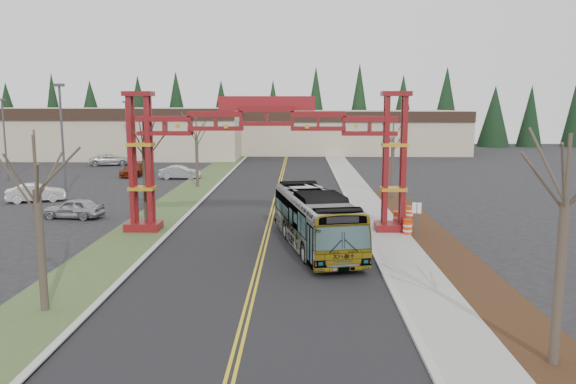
{
  "coord_description": "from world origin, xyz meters",
  "views": [
    {
      "loc": [
        2.05,
        -17.18,
        8.11
      ],
      "look_at": [
        1.39,
        14.59,
        3.12
      ],
      "focal_mm": 35.0,
      "sensor_mm": 36.0,
      "label": 1
    }
  ],
  "objects_px": {
    "barrel_north": "(410,213)",
    "street_sign": "(417,214)",
    "parked_car_near_a": "(74,208)",
    "light_pole_near": "(62,131)",
    "transit_bus": "(315,219)",
    "light_pole_mid": "(4,134)",
    "parked_car_near_b": "(36,193)",
    "barrel_south": "(407,228)",
    "silver_sedan": "(292,210)",
    "bare_tree_median_mid": "(144,149)",
    "parked_car_far_a": "(180,172)",
    "retail_building_west": "(99,132)",
    "light_pole_far": "(127,129)",
    "gateway_arch": "(267,138)",
    "retail_building_east": "(346,131)",
    "bare_tree_median_far": "(196,137)",
    "bare_tree_right_far": "(393,141)",
    "parked_car_far_b": "(111,160)",
    "parked_car_mid_a": "(135,169)",
    "barrel_mid": "(397,220)",
    "bare_tree_right_near": "(565,203)",
    "bare_tree_median_near": "(37,190)"
  },
  "relations": [
    {
      "from": "retail_building_east",
      "to": "light_pole_mid",
      "type": "height_order",
      "value": "light_pole_mid"
    },
    {
      "from": "transit_bus",
      "to": "parked_car_near_b",
      "type": "distance_m",
      "value": 27.32
    },
    {
      "from": "light_pole_near",
      "to": "silver_sedan",
      "type": "bearing_deg",
      "value": -27.94
    },
    {
      "from": "parked_car_near_b",
      "to": "bare_tree_right_near",
      "type": "bearing_deg",
      "value": -155.31
    },
    {
      "from": "parked_car_far_b",
      "to": "light_pole_far",
      "type": "height_order",
      "value": "light_pole_far"
    },
    {
      "from": "transit_bus",
      "to": "light_pole_mid",
      "type": "xyz_separation_m",
      "value": [
        -32.06,
        27.54,
        3.38
      ]
    },
    {
      "from": "silver_sedan",
      "to": "gateway_arch",
      "type": "bearing_deg",
      "value": -118.14
    },
    {
      "from": "gateway_arch",
      "to": "barrel_south",
      "type": "height_order",
      "value": "gateway_arch"
    },
    {
      "from": "retail_building_west",
      "to": "transit_bus",
      "type": "distance_m",
      "value": 66.7
    },
    {
      "from": "parked_car_far_b",
      "to": "street_sign",
      "type": "xyz_separation_m",
      "value": [
        32.23,
        -41.34,
        0.93
      ]
    },
    {
      "from": "parked_car_far_b",
      "to": "barrel_mid",
      "type": "distance_m",
      "value": 49.25
    },
    {
      "from": "parked_car_far_a",
      "to": "light_pole_far",
      "type": "bearing_deg",
      "value": 36.92
    },
    {
      "from": "light_pole_far",
      "to": "barrel_south",
      "type": "bearing_deg",
      "value": -53.22
    },
    {
      "from": "parked_car_near_a",
      "to": "light_pole_far",
      "type": "distance_m",
      "value": 35.14
    },
    {
      "from": "parked_car_far_a",
      "to": "light_pole_far",
      "type": "relative_size",
      "value": 0.52
    },
    {
      "from": "parked_car_near_b",
      "to": "parked_car_far_a",
      "type": "relative_size",
      "value": 1.04
    },
    {
      "from": "parked_car_near_a",
      "to": "light_pole_near",
      "type": "height_order",
      "value": "light_pole_near"
    },
    {
      "from": "silver_sedan",
      "to": "parked_car_near_b",
      "type": "relative_size",
      "value": 0.9
    },
    {
      "from": "parked_car_near_a",
      "to": "bare_tree_right_far",
      "type": "bearing_deg",
      "value": 117.89
    },
    {
      "from": "retail_building_west",
      "to": "light_pole_far",
      "type": "xyz_separation_m",
      "value": [
        9.34,
        -15.69,
        1.16
      ]
    },
    {
      "from": "transit_bus",
      "to": "light_pole_near",
      "type": "bearing_deg",
      "value": 127.79
    },
    {
      "from": "retail_building_east",
      "to": "parked_car_far_a",
      "type": "distance_m",
      "value": 42.18
    },
    {
      "from": "transit_bus",
      "to": "parked_car_far_b",
      "type": "xyz_separation_m",
      "value": [
        -26.15,
        42.99,
        -0.89
      ]
    },
    {
      "from": "parked_car_mid_a",
      "to": "bare_tree_right_far",
      "type": "height_order",
      "value": "bare_tree_right_far"
    },
    {
      "from": "parked_car_mid_a",
      "to": "retail_building_west",
      "type": "bearing_deg",
      "value": 123.84
    },
    {
      "from": "retail_building_west",
      "to": "light_pole_mid",
      "type": "xyz_separation_m",
      "value": [
        0.88,
        -30.41,
        1.26
      ]
    },
    {
      "from": "gateway_arch",
      "to": "parked_car_mid_a",
      "type": "xyz_separation_m",
      "value": [
        -16.71,
        28.0,
        -5.23
      ]
    },
    {
      "from": "light_pole_far",
      "to": "barrel_mid",
      "type": "distance_m",
      "value": 47.27
    },
    {
      "from": "bare_tree_median_mid",
      "to": "gateway_arch",
      "type": "bearing_deg",
      "value": -5.75
    },
    {
      "from": "light_pole_mid",
      "to": "gateway_arch",
      "type": "bearing_deg",
      "value": -38.96
    },
    {
      "from": "retail_building_east",
      "to": "barrel_south",
      "type": "bearing_deg",
      "value": -91.13
    },
    {
      "from": "bare_tree_right_far",
      "to": "light_pole_far",
      "type": "relative_size",
      "value": 0.82
    },
    {
      "from": "transit_bus",
      "to": "parked_car_far_b",
      "type": "distance_m",
      "value": 50.33
    },
    {
      "from": "retail_building_east",
      "to": "silver_sedan",
      "type": "distance_m",
      "value": 58.64
    },
    {
      "from": "barrel_north",
      "to": "street_sign",
      "type": "bearing_deg",
      "value": -97.69
    },
    {
      "from": "bare_tree_median_mid",
      "to": "parked_car_far_a",
      "type": "bearing_deg",
      "value": 96.93
    },
    {
      "from": "parked_car_near_b",
      "to": "barrel_south",
      "type": "xyz_separation_m",
      "value": [
        28.79,
        -11.84,
        -0.23
      ]
    },
    {
      "from": "light_pole_mid",
      "to": "barrel_north",
      "type": "height_order",
      "value": "light_pole_mid"
    },
    {
      "from": "barrel_south",
      "to": "barrel_north",
      "type": "height_order",
      "value": "barrel_south"
    },
    {
      "from": "parked_car_far_b",
      "to": "light_pole_mid",
      "type": "bearing_deg",
      "value": 144.08
    },
    {
      "from": "parked_car_near_b",
      "to": "bare_tree_median_near",
      "type": "xyz_separation_m",
      "value": [
        12.04,
        -24.96,
        4.09
      ]
    },
    {
      "from": "bare_tree_median_far",
      "to": "bare_tree_right_far",
      "type": "xyz_separation_m",
      "value": [
        18.0,
        -6.57,
        0.04
      ]
    },
    {
      "from": "light_pole_near",
      "to": "bare_tree_median_far",
      "type": "bearing_deg",
      "value": 20.48
    },
    {
      "from": "light_pole_mid",
      "to": "street_sign",
      "type": "distance_m",
      "value": 46.21
    },
    {
      "from": "bare_tree_median_far",
      "to": "barrel_north",
      "type": "height_order",
      "value": "bare_tree_median_far"
    },
    {
      "from": "retail_building_west",
      "to": "bare_tree_right_near",
      "type": "distance_m",
      "value": 82.8
    },
    {
      "from": "street_sign",
      "to": "bare_tree_right_far",
      "type": "bearing_deg",
      "value": 86.28
    },
    {
      "from": "bare_tree_median_far",
      "to": "barrel_north",
      "type": "xyz_separation_m",
      "value": [
        17.91,
        -15.06,
        -4.49
      ]
    },
    {
      "from": "bare_tree_median_near",
      "to": "barrel_south",
      "type": "height_order",
      "value": "bare_tree_median_near"
    },
    {
      "from": "bare_tree_median_mid",
      "to": "barrel_mid",
      "type": "xyz_separation_m",
      "value": [
        16.53,
        0.53,
        -4.72
      ]
    }
  ]
}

